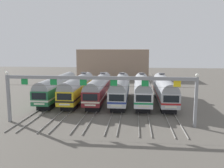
{
  "coord_description": "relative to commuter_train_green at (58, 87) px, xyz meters",
  "views": [
    {
      "loc": [
        4.84,
        -44.15,
        10.12
      ],
      "look_at": [
        0.09,
        3.45,
        2.9
      ],
      "focal_mm": 38.51,
      "sensor_mm": 36.0,
      "label": 1
    }
  ],
  "objects": [
    {
      "name": "commuter_train_silver",
      "position": [
        12.08,
        0.0,
        0.0
      ],
      "size": [
        2.88,
        18.06,
        5.05
      ],
      "color": "silver",
      "rests_on": "ground"
    },
    {
      "name": "maintenance_building",
      "position": [
        7.09,
        39.57,
        2.11
      ],
      "size": [
        23.97,
        10.0,
        9.59
      ],
      "primitive_type": "cube",
      "color": "gray",
      "rests_on": "ground"
    },
    {
      "name": "commuter_train_stainless",
      "position": [
        20.14,
        0.0,
        0.0
      ],
      "size": [
        2.88,
        18.06,
        5.05
      ],
      "color": "#B2B5BA",
      "rests_on": "ground"
    },
    {
      "name": "commuter_train_maroon",
      "position": [
        8.06,
        0.0,
        0.0
      ],
      "size": [
        2.88,
        18.06,
        5.05
      ],
      "color": "maroon",
      "rests_on": "ground"
    },
    {
      "name": "ground_plane",
      "position": [
        10.07,
        0.01,
        -2.69
      ],
      "size": [
        160.0,
        160.0,
        0.0
      ],
      "primitive_type": "plane",
      "color": "#5B564F"
    },
    {
      "name": "track_bed",
      "position": [
        10.07,
        17.01,
        -2.61
      ],
      "size": [
        21.64,
        70.0,
        0.15
      ],
      "color": "gray",
      "rests_on": "ground"
    },
    {
      "name": "commuter_train_yellow",
      "position": [
        4.03,
        0.0,
        0.0
      ],
      "size": [
        2.88,
        18.06,
        5.05
      ],
      "color": "gold",
      "rests_on": "ground"
    },
    {
      "name": "catenary_gantry",
      "position": [
        10.07,
        -13.49,
        2.66
      ],
      "size": [
        25.38,
        0.44,
        6.97
      ],
      "color": "gray",
      "rests_on": "ground"
    },
    {
      "name": "commuter_train_green",
      "position": [
        0.0,
        0.0,
        0.0
      ],
      "size": [
        2.88,
        18.06,
        4.77
      ],
      "color": "#236B42",
      "rests_on": "ground"
    },
    {
      "name": "commuter_train_white",
      "position": [
        16.11,
        0.0,
        0.0
      ],
      "size": [
        2.88,
        18.06,
        5.05
      ],
      "color": "white",
      "rests_on": "ground"
    }
  ]
}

